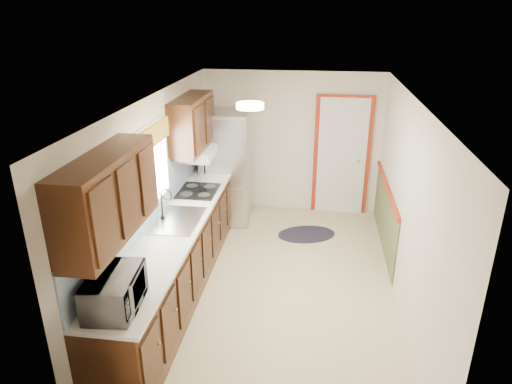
% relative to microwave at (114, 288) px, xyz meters
% --- Properties ---
extents(room_shell, '(3.20, 5.20, 2.52)m').
position_rel_microwave_xyz_m(room_shell, '(1.20, 1.95, 0.06)').
color(room_shell, '#C9BC8E').
rests_on(room_shell, ground).
extents(kitchen_run, '(0.63, 4.00, 2.20)m').
position_rel_microwave_xyz_m(kitchen_run, '(-0.04, 1.66, -0.33)').
color(kitchen_run, black).
rests_on(kitchen_run, ground).
extents(back_wall_trim, '(1.12, 2.30, 2.08)m').
position_rel_microwave_xyz_m(back_wall_trim, '(2.19, 4.16, -0.25)').
color(back_wall_trim, maroon).
rests_on(back_wall_trim, ground).
extents(ceiling_fixture, '(0.30, 0.30, 0.06)m').
position_rel_microwave_xyz_m(ceiling_fixture, '(0.90, 1.75, 1.22)').
color(ceiling_fixture, '#FFD88C').
rests_on(ceiling_fixture, room_shell).
extents(microwave, '(0.39, 0.63, 0.40)m').
position_rel_microwave_xyz_m(microwave, '(0.00, 0.00, 0.00)').
color(microwave, white).
rests_on(microwave, kitchen_run).
extents(refrigerator, '(0.80, 0.78, 1.84)m').
position_rel_microwave_xyz_m(refrigerator, '(0.18, 3.84, -0.22)').
color(refrigerator, '#B7B7BC').
rests_on(refrigerator, ground).
extents(rug, '(1.04, 0.83, 0.01)m').
position_rel_microwave_xyz_m(rug, '(1.54, 3.43, -1.14)').
color(rug, black).
rests_on(rug, ground).
extents(cooktop, '(0.53, 0.63, 0.02)m').
position_rel_microwave_xyz_m(cooktop, '(0.01, 2.70, -0.19)').
color(cooktop, black).
rests_on(cooktop, kitchen_run).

